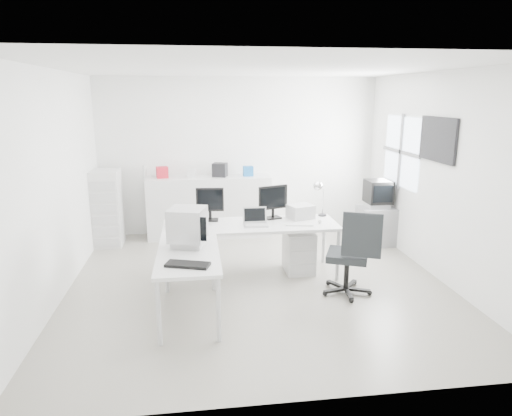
{
  "coord_description": "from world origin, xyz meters",
  "views": [
    {
      "loc": [
        -0.79,
        -5.72,
        2.48
      ],
      "look_at": [
        0.0,
        0.2,
        1.0
      ],
      "focal_mm": 32.0,
      "sensor_mm": 36.0,
      "label": 1
    }
  ],
  "objects": [
    {
      "name": "laptop",
      "position": [
        -0.01,
        0.2,
        0.87
      ],
      "size": [
        0.37,
        0.38,
        0.24
      ],
      "primitive_type": null,
      "rotation": [
        0.0,
        0.0,
        -0.02
      ],
      "color": "#B7B7BA",
      "rests_on": "main_desk"
    },
    {
      "name": "side_desk",
      "position": [
        -0.91,
        -0.8,
        0.38
      ],
      "size": [
        0.7,
        1.4,
        0.75
      ],
      "primitive_type": null,
      "color": "silver",
      "rests_on": "floor"
    },
    {
      "name": "right_wall",
      "position": [
        2.5,
        0.0,
        1.4
      ],
      "size": [
        0.02,
        5.0,
        2.8
      ],
      "primitive_type": "cube",
      "color": "white",
      "rests_on": "floor"
    },
    {
      "name": "drawer_pedestal",
      "position": [
        0.64,
        0.35,
        0.3
      ],
      "size": [
        0.4,
        0.5,
        0.6
      ],
      "primitive_type": "cube",
      "color": "silver",
      "rests_on": "floor"
    },
    {
      "name": "filing_cabinet",
      "position": [
        -2.28,
        1.96,
        0.64
      ],
      "size": [
        0.45,
        0.54,
        1.28
      ],
      "primitive_type": "cube",
      "color": "silver",
      "rests_on": "floor"
    },
    {
      "name": "clutter_box_d",
      "position": [
        0.13,
        2.24,
        1.17
      ],
      "size": [
        0.18,
        0.16,
        0.17
      ],
      "primitive_type": "cube",
      "rotation": [
        0.0,
        0.0,
        0.03
      ],
      "color": "#165A9E",
      "rests_on": "sideboard"
    },
    {
      "name": "left_wall",
      "position": [
        -2.5,
        0.0,
        1.4
      ],
      "size": [
        0.02,
        5.0,
        2.8
      ],
      "primitive_type": "cube",
      "color": "white",
      "rests_on": "floor"
    },
    {
      "name": "clutter_bottle",
      "position": [
        -1.67,
        2.28,
        1.19
      ],
      "size": [
        0.07,
        0.07,
        0.22
      ],
      "primitive_type": "cylinder",
      "color": "silver",
      "rests_on": "sideboard"
    },
    {
      "name": "lcd_monitor_small",
      "position": [
        -0.61,
        0.55,
        0.99
      ],
      "size": [
        0.41,
        0.26,
        0.49
      ],
      "primitive_type": null,
      "rotation": [
        0.0,
        0.0,
        -0.1
      ],
      "color": "black",
      "rests_on": "main_desk"
    },
    {
      "name": "back_wall",
      "position": [
        0.0,
        2.5,
        1.4
      ],
      "size": [
        5.0,
        0.02,
        2.8
      ],
      "primitive_type": "cube",
      "color": "white",
      "rests_on": "floor"
    },
    {
      "name": "white_mouse",
      "position": [
        0.89,
        0.2,
        0.78
      ],
      "size": [
        0.06,
        0.06,
        0.06
      ],
      "primitive_type": "sphere",
      "color": "silver",
      "rests_on": "main_desk"
    },
    {
      "name": "ceiling",
      "position": [
        0.0,
        0.0,
        2.8
      ],
      "size": [
        5.0,
        5.0,
        0.01
      ],
      "primitive_type": "cube",
      "color": "white",
      "rests_on": "back_wall"
    },
    {
      "name": "lcd_monitor_large",
      "position": [
        0.29,
        0.55,
        0.98
      ],
      "size": [
        0.48,
        0.32,
        0.47
      ],
      "primitive_type": null,
      "rotation": [
        0.0,
        0.0,
        0.34
      ],
      "color": "black",
      "rests_on": "main_desk"
    },
    {
      "name": "clutter_box_c",
      "position": [
        -0.37,
        2.24,
        1.2
      ],
      "size": [
        0.29,
        0.28,
        0.24
      ],
      "primitive_type": "cube",
      "rotation": [
        0.0,
        0.0,
        -0.31
      ],
      "color": "black",
      "rests_on": "sideboard"
    },
    {
      "name": "office_chair",
      "position": [
        1.08,
        -0.46,
        0.56
      ],
      "size": [
        0.85,
        0.85,
        1.12
      ],
      "primitive_type": null,
      "rotation": [
        0.0,
        0.0,
        -0.4
      ],
      "color": "#212426",
      "rests_on": "floor"
    },
    {
      "name": "desk_lamp",
      "position": [
        1.04,
        0.6,
        0.99
      ],
      "size": [
        0.19,
        0.19,
        0.47
      ],
      "primitive_type": null,
      "rotation": [
        0.0,
        0.0,
        -0.24
      ],
      "color": "silver",
      "rests_on": "main_desk"
    },
    {
      "name": "wall_picture",
      "position": [
        2.47,
        0.1,
        1.9
      ],
      "size": [
        0.04,
        0.9,
        0.6
      ],
      "primitive_type": null,
      "color": "black",
      "rests_on": "right_wall"
    },
    {
      "name": "crt_monitor",
      "position": [
        -0.91,
        -0.55,
        1.0
      ],
      "size": [
        0.54,
        0.54,
        0.51
      ],
      "primitive_type": null,
      "rotation": [
        0.0,
        0.0,
        -0.26
      ],
      "color": "#B7B7BA",
      "rests_on": "side_desk"
    },
    {
      "name": "tv_cabinet",
      "position": [
        2.22,
        1.39,
        0.32
      ],
      "size": [
        0.6,
        0.49,
        0.65
      ],
      "primitive_type": "cube",
      "color": "gray",
      "rests_on": "floor"
    },
    {
      "name": "black_keyboard",
      "position": [
        -0.91,
        -1.2,
        0.77
      ],
      "size": [
        0.49,
        0.32,
        0.03
      ],
      "primitive_type": "cube",
      "rotation": [
        0.0,
        0.0,
        -0.32
      ],
      "color": "black",
      "rests_on": "side_desk"
    },
    {
      "name": "inkjet_printer",
      "position": [
        -0.91,
        0.4,
        0.83
      ],
      "size": [
        0.51,
        0.44,
        0.15
      ],
      "primitive_type": "cube",
      "rotation": [
        0.0,
        0.0,
        0.26
      ],
      "color": "black",
      "rests_on": "main_desk"
    },
    {
      "name": "white_keyboard",
      "position": [
        0.59,
        0.15,
        0.76
      ],
      "size": [
        0.39,
        0.18,
        0.02
      ],
      "primitive_type": "cube",
      "rotation": [
        0.0,
        0.0,
        -0.18
      ],
      "color": "silver",
      "rests_on": "main_desk"
    },
    {
      "name": "clutter_box_a",
      "position": [
        -1.37,
        2.24,
        1.18
      ],
      "size": [
        0.22,
        0.2,
        0.19
      ],
      "primitive_type": "cube",
      "rotation": [
        0.0,
        0.0,
        0.19
      ],
      "color": "red",
      "rests_on": "sideboard"
    },
    {
      "name": "clutter_box_b",
      "position": [
        -0.87,
        2.24,
        1.16
      ],
      "size": [
        0.16,
        0.14,
        0.15
      ],
      "primitive_type": "cube",
      "rotation": [
        0.0,
        0.0,
        -0.11
      ],
      "color": "silver",
      "rests_on": "sideboard"
    },
    {
      "name": "floor",
      "position": [
        0.0,
        0.0,
        0.0
      ],
      "size": [
        5.0,
        5.0,
        0.01
      ],
      "primitive_type": "cube",
      "color": "#B5B3A2",
      "rests_on": "ground"
    },
    {
      "name": "main_desk",
      "position": [
        -0.06,
        0.3,
        0.38
      ],
      "size": [
        2.4,
        0.8,
        0.75
      ],
      "primitive_type": null,
      "color": "silver",
      "rests_on": "floor"
    },
    {
      "name": "laser_printer",
      "position": [
        0.69,
        0.52,
        0.85
      ],
      "size": [
        0.41,
        0.38,
        0.19
      ],
      "primitive_type": "cube",
      "rotation": [
        0.0,
        0.0,
        0.32
      ],
      "color": "#B7B7B7",
      "rests_on": "main_desk"
    },
    {
      "name": "window",
      "position": [
        2.48,
        1.2,
        1.6
      ],
      "size": [
        0.02,
        1.2,
        1.1
      ],
      "primitive_type": null,
      "color": "white",
      "rests_on": "right_wall"
    },
    {
      "name": "crt_tv",
      "position": [
        2.22,
        1.39,
        0.87
      ],
      "size": [
        0.5,
        0.48,
        0.45
      ],
      "primitive_type": null,
      "color": "black",
      "rests_on": "tv_cabinet"
    },
    {
      "name": "sideboard",
      "position": [
        -0.57,
        2.24,
        0.54
      ],
      "size": [
        2.17,
        0.54,
        1.08
      ],
      "primitive_type": "cube",
      "color": "silver",
      "rests_on": "floor"
    }
  ]
}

